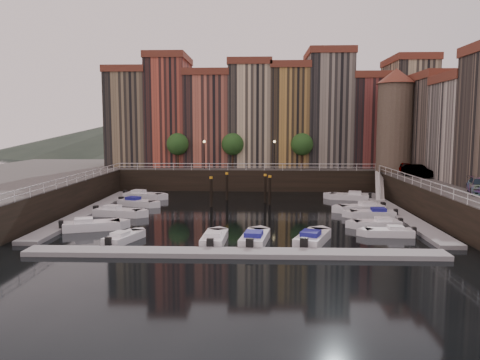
{
  "coord_description": "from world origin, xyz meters",
  "views": [
    {
      "loc": [
        1.66,
        -49.38,
        9.08
      ],
      "look_at": [
        -0.39,
        4.0,
        3.0
      ],
      "focal_mm": 35.0,
      "sensor_mm": 36.0,
      "label": 1
    }
  ],
  "objects_px": {
    "car_a": "(406,169)",
    "car_c": "(480,187)",
    "gangway": "(380,184)",
    "car_b": "(417,172)",
    "corner_tower": "(395,119)",
    "boat_left_3": "(137,203)",
    "boat_left_1": "(90,225)",
    "mooring_pilings": "(243,190)",
    "boat_left_2": "(117,212)"
  },
  "relations": [
    {
      "from": "corner_tower",
      "to": "boat_left_3",
      "type": "distance_m",
      "value": 35.54
    },
    {
      "from": "boat_left_2",
      "to": "car_a",
      "type": "bearing_deg",
      "value": 33.37
    },
    {
      "from": "car_a",
      "to": "car_c",
      "type": "xyz_separation_m",
      "value": [
        0.86,
        -18.59,
        0.02
      ]
    },
    {
      "from": "boat_left_3",
      "to": "car_c",
      "type": "xyz_separation_m",
      "value": [
        34.01,
        -10.47,
        3.34
      ]
    },
    {
      "from": "car_b",
      "to": "corner_tower",
      "type": "bearing_deg",
      "value": 81.07
    },
    {
      "from": "mooring_pilings",
      "to": "car_b",
      "type": "xyz_separation_m",
      "value": [
        20.79,
        1.57,
        2.09
      ]
    },
    {
      "from": "boat_left_2",
      "to": "car_a",
      "type": "xyz_separation_m",
      "value": [
        33.56,
        14.34,
        3.29
      ]
    },
    {
      "from": "gangway",
      "to": "boat_left_2",
      "type": "xyz_separation_m",
      "value": [
        -29.85,
        -12.71,
        -1.52
      ]
    },
    {
      "from": "car_a",
      "to": "car_b",
      "type": "height_order",
      "value": "car_b"
    },
    {
      "from": "boat_left_2",
      "to": "boat_left_3",
      "type": "bearing_deg",
      "value": 96.46
    },
    {
      "from": "mooring_pilings",
      "to": "gangway",
      "type": "bearing_deg",
      "value": 14.32
    },
    {
      "from": "mooring_pilings",
      "to": "car_a",
      "type": "bearing_deg",
      "value": 16.06
    },
    {
      "from": "mooring_pilings",
      "to": "boat_left_1",
      "type": "distance_m",
      "value": 19.88
    },
    {
      "from": "car_a",
      "to": "car_b",
      "type": "relative_size",
      "value": 0.9
    },
    {
      "from": "corner_tower",
      "to": "boat_left_3",
      "type": "height_order",
      "value": "corner_tower"
    },
    {
      "from": "car_a",
      "to": "car_c",
      "type": "height_order",
      "value": "car_c"
    },
    {
      "from": "boat_left_1",
      "to": "car_b",
      "type": "relative_size",
      "value": 1.16
    },
    {
      "from": "mooring_pilings",
      "to": "car_c",
      "type": "height_order",
      "value": "car_c"
    },
    {
      "from": "car_b",
      "to": "car_c",
      "type": "xyz_separation_m",
      "value": [
        0.94,
        -14.15,
        -0.03
      ]
    },
    {
      "from": "car_a",
      "to": "boat_left_1",
      "type": "bearing_deg",
      "value": -144.48
    },
    {
      "from": "corner_tower",
      "to": "car_b",
      "type": "xyz_separation_m",
      "value": [
        0.74,
        -7.31,
        -6.45
      ]
    },
    {
      "from": "mooring_pilings",
      "to": "boat_left_3",
      "type": "bearing_deg",
      "value": -170.23
    },
    {
      "from": "boat_left_2",
      "to": "boat_left_3",
      "type": "distance_m",
      "value": 6.23
    },
    {
      "from": "car_b",
      "to": "gangway",
      "type": "bearing_deg",
      "value": 127.63
    },
    {
      "from": "boat_left_1",
      "to": "boat_left_3",
      "type": "relative_size",
      "value": 1.08
    },
    {
      "from": "corner_tower",
      "to": "car_a",
      "type": "xyz_separation_m",
      "value": [
        0.81,
        -2.87,
        -6.5
      ]
    },
    {
      "from": "mooring_pilings",
      "to": "car_c",
      "type": "bearing_deg",
      "value": -30.07
    },
    {
      "from": "boat_left_3",
      "to": "gangway",
      "type": "bearing_deg",
      "value": 34.43
    },
    {
      "from": "car_a",
      "to": "boat_left_3",
      "type": "bearing_deg",
      "value": -162.28
    },
    {
      "from": "corner_tower",
      "to": "boat_left_1",
      "type": "relative_size",
      "value": 2.63
    },
    {
      "from": "boat_left_3",
      "to": "car_b",
      "type": "distance_m",
      "value": 33.45
    },
    {
      "from": "boat_left_2",
      "to": "car_c",
      "type": "height_order",
      "value": "car_c"
    },
    {
      "from": "car_b",
      "to": "boat_left_1",
      "type": "bearing_deg",
      "value": -168.82
    },
    {
      "from": "boat_left_1",
      "to": "boat_left_2",
      "type": "bearing_deg",
      "value": 66.56
    },
    {
      "from": "boat_left_1",
      "to": "mooring_pilings",
      "type": "bearing_deg",
      "value": 28.92
    },
    {
      "from": "gangway",
      "to": "car_c",
      "type": "distance_m",
      "value": 17.66
    },
    {
      "from": "gangway",
      "to": "car_b",
      "type": "xyz_separation_m",
      "value": [
        3.64,
        -2.81,
        1.83
      ]
    },
    {
      "from": "gangway",
      "to": "car_b",
      "type": "height_order",
      "value": "car_b"
    },
    {
      "from": "boat_left_2",
      "to": "boat_left_3",
      "type": "relative_size",
      "value": 1.07
    },
    {
      "from": "gangway",
      "to": "boat_left_2",
      "type": "relative_size",
      "value": 1.59
    },
    {
      "from": "mooring_pilings",
      "to": "boat_left_2",
      "type": "height_order",
      "value": "mooring_pilings"
    },
    {
      "from": "boat_left_1",
      "to": "car_a",
      "type": "height_order",
      "value": "car_a"
    },
    {
      "from": "gangway",
      "to": "boat_left_3",
      "type": "bearing_deg",
      "value": -167.56
    },
    {
      "from": "car_c",
      "to": "boat_left_3",
      "type": "bearing_deg",
      "value": 179.51
    },
    {
      "from": "gangway",
      "to": "corner_tower",
      "type": "bearing_deg",
      "value": 57.2
    },
    {
      "from": "gangway",
      "to": "car_b",
      "type": "relative_size",
      "value": 1.85
    },
    {
      "from": "car_b",
      "to": "car_a",
      "type": "bearing_deg",
      "value": 74.32
    },
    {
      "from": "car_b",
      "to": "boat_left_3",
      "type": "bearing_deg",
      "value": 171.67
    },
    {
      "from": "car_c",
      "to": "boat_left_1",
      "type": "bearing_deg",
      "value": -159.61
    },
    {
      "from": "boat_left_1",
      "to": "boat_left_2",
      "type": "height_order",
      "value": "boat_left_1"
    }
  ]
}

